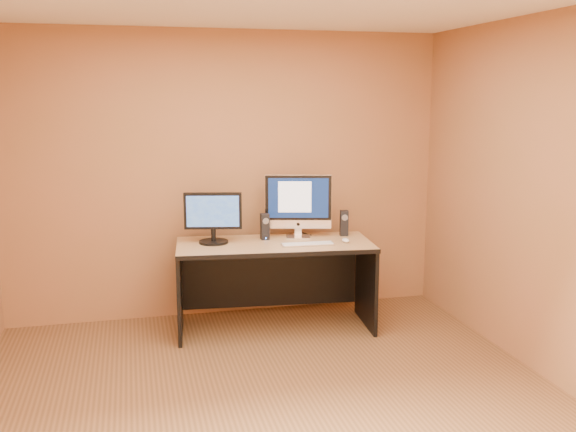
# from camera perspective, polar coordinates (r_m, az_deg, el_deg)

# --- Properties ---
(floor) EXTENTS (4.00, 4.00, 0.00)m
(floor) POSITION_cam_1_polar(r_m,az_deg,el_deg) (4.39, -1.01, -16.76)
(floor) COLOR brown
(floor) RESTS_ON ground
(walls) EXTENTS (4.00, 4.00, 2.60)m
(walls) POSITION_cam_1_polar(r_m,az_deg,el_deg) (3.96, -1.07, 0.18)
(walls) COLOR #9D623F
(walls) RESTS_ON ground
(desk) EXTENTS (1.73, 0.89, 0.77)m
(desk) POSITION_cam_1_polar(r_m,az_deg,el_deg) (5.61, -1.17, -6.26)
(desk) COLOR tan
(desk) RESTS_ON ground
(imac) EXTENTS (0.63, 0.36, 0.57)m
(imac) POSITION_cam_1_polar(r_m,az_deg,el_deg) (5.67, 0.92, 0.92)
(imac) COLOR silver
(imac) RESTS_ON desk
(second_monitor) EXTENTS (0.54, 0.35, 0.44)m
(second_monitor) POSITION_cam_1_polar(r_m,az_deg,el_deg) (5.50, -6.67, -0.18)
(second_monitor) COLOR black
(second_monitor) RESTS_ON desk
(speaker_left) EXTENTS (0.07, 0.08, 0.23)m
(speaker_left) POSITION_cam_1_polar(r_m,az_deg,el_deg) (5.62, -2.08, -0.95)
(speaker_left) COLOR black
(speaker_left) RESTS_ON desk
(speaker_right) EXTENTS (0.08, 0.09, 0.23)m
(speaker_right) POSITION_cam_1_polar(r_m,az_deg,el_deg) (5.80, 5.00, -0.63)
(speaker_right) COLOR black
(speaker_right) RESTS_ON desk
(keyboard) EXTENTS (0.45, 0.14, 0.02)m
(keyboard) POSITION_cam_1_polar(r_m,az_deg,el_deg) (5.43, 1.76, -2.51)
(keyboard) COLOR silver
(keyboard) RESTS_ON desk
(mouse) EXTENTS (0.06, 0.11, 0.04)m
(mouse) POSITION_cam_1_polar(r_m,az_deg,el_deg) (5.55, 5.14, -2.15)
(mouse) COLOR white
(mouse) RESTS_ON desk
(cable_a) EXTENTS (0.10, 0.21, 0.01)m
(cable_a) POSITION_cam_1_polar(r_m,az_deg,el_deg) (5.88, 1.37, -1.52)
(cable_a) COLOR black
(cable_a) RESTS_ON desk
(cable_b) EXTENTS (0.07, 0.18, 0.01)m
(cable_b) POSITION_cam_1_polar(r_m,az_deg,el_deg) (5.80, 0.17, -1.70)
(cable_b) COLOR black
(cable_b) RESTS_ON desk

